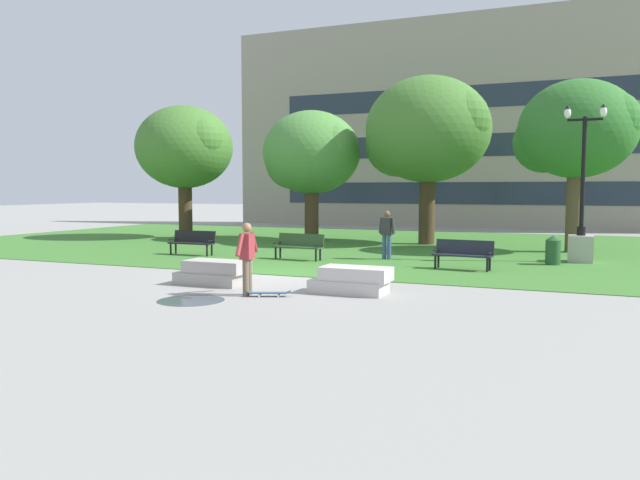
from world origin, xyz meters
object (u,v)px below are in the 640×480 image
park_bench_far_left (193,241)px  park_bench_near_right (299,245)px  skateboard (269,293)px  concrete_block_center (214,273)px  concrete_block_left (352,281)px  person_bystander_near_lawn (387,232)px  park_bench_near_left (463,253)px  lamp_post_center (581,231)px  person_skateboarder (247,255)px  trash_bin (553,250)px

park_bench_far_left → park_bench_near_right: bearing=1.6°
skateboard → concrete_block_center: bearing=154.1°
park_bench_near_right → concrete_block_left: bearing=-55.2°
person_bystander_near_lawn → park_bench_far_left: bearing=-168.9°
concrete_block_center → park_bench_near_left: size_ratio=1.03×
skateboard → park_bench_near_right: park_bench_near_right is taller
concrete_block_left → park_bench_far_left: (-8.38, 5.71, 0.23)m
concrete_block_left → park_bench_near_left: park_bench_near_left is taller
lamp_post_center → person_skateboarder: bearing=-125.7°
skateboard → trash_bin: size_ratio=1.06×
park_bench_near_left → person_bystander_near_lawn: (-2.97, 1.77, 0.44)m
person_skateboarder → park_bench_near_left: bearing=59.3°
concrete_block_left → skateboard: (-1.62, -1.17, -0.22)m
park_bench_near_left → park_bench_near_right: size_ratio=1.00×
park_bench_near_right → trash_bin: (8.27, 1.87, -0.04)m
park_bench_far_left → person_skateboarder: bearing=-48.1°
lamp_post_center → concrete_block_left: bearing=-119.8°
park_bench_far_left → lamp_post_center: lamp_post_center is taller
skateboard → lamp_post_center: 12.07m
park_bench_near_right → person_skateboarder: bearing=-75.0°
lamp_post_center → park_bench_far_left: bearing=-166.9°
concrete_block_center → person_skateboarder: bearing=-34.2°
lamp_post_center → person_bystander_near_lawn: bearing=-164.6°
park_bench_near_left → lamp_post_center: (3.33, 3.50, 0.54)m
concrete_block_left → park_bench_near_right: park_bench_near_right is taller
person_bystander_near_lawn → lamp_post_center: bearing=15.4°
person_skateboarder → person_bystander_near_lawn: person_bystander_near_lawn is taller
trash_bin → person_bystander_near_lawn: (-5.47, -0.59, 0.48)m
concrete_block_left → park_bench_near_right: size_ratio=1.04×
park_bench_near_left → park_bench_far_left: size_ratio=1.02×
concrete_block_center → park_bench_far_left: 7.42m
concrete_block_left → park_bench_near_left: bearing=72.1°
concrete_block_center → park_bench_near_right: park_bench_near_right is taller
park_bench_near_left → lamp_post_center: 4.86m
concrete_block_left → trash_bin: 8.78m
concrete_block_center → person_bystander_near_lawn: bearing=70.6°
park_bench_far_left → skateboard: bearing=-45.5°
park_bench_near_right → person_bystander_near_lawn: person_bystander_near_lawn is taller
concrete_block_center → person_bystander_near_lawn: person_bystander_near_lawn is taller
park_bench_near_left → skateboard: bearing=-117.2°
park_bench_near_right → trash_bin: 8.48m
concrete_block_left → lamp_post_center: size_ratio=0.36×
person_skateboarder → trash_bin: size_ratio=1.78×
park_bench_near_right → trash_bin: trash_bin is taller
park_bench_near_left → lamp_post_center: bearing=46.4°
person_skateboarder → skateboard: 1.04m
person_skateboarder → park_bench_far_left: person_skateboarder is taller
concrete_block_center → person_skateboarder: (1.62, -1.10, 0.66)m
skateboard → park_bench_far_left: park_bench_far_left is taller
park_bench_near_left → trash_bin: trash_bin is taller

